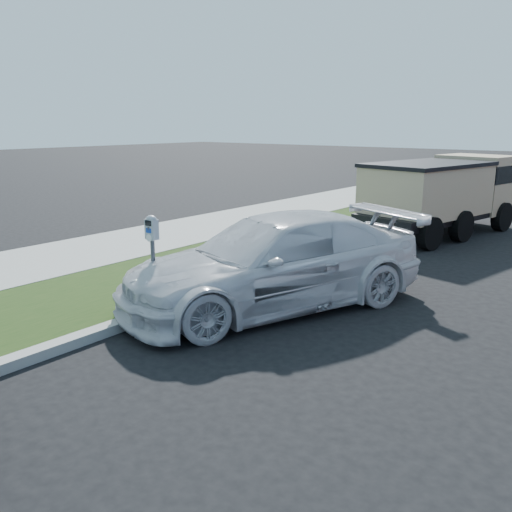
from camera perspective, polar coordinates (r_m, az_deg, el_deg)
The scene contains 5 objects.
ground at distance 7.67m, azimuth 3.55°, elevation -10.27°, with size 120.00×120.00×0.00m, color black.
streetside at distance 12.69m, azimuth -11.95°, elevation -0.41°, with size 6.12×50.00×0.15m.
parking_meter at distance 9.01m, azimuth -10.87°, elevation 1.57°, with size 0.21×0.15×1.53m.
white_wagon at distance 9.39m, azimuth 2.40°, elevation -0.56°, with size 2.23×5.48×1.59m, color silver.
dump_truck at distance 16.55m, azimuth 19.28°, elevation 6.47°, with size 3.08×5.82×2.17m.
Camera 1 is at (4.00, -5.75, 3.14)m, focal length 38.00 mm.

